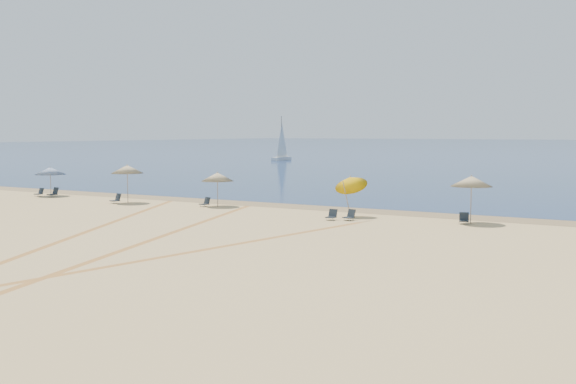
{
  "coord_description": "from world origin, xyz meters",
  "views": [
    {
      "loc": [
        19.73,
        -14.37,
        4.8
      ],
      "look_at": [
        0.0,
        20.0,
        1.3
      ],
      "focal_mm": 42.65,
      "sensor_mm": 36.0,
      "label": 1
    }
  ],
  "objects_px": {
    "umbrella_4": "(471,181)",
    "chair_5": "(350,215)",
    "chair_0": "(40,193)",
    "chair_4": "(332,215)",
    "sailboat_1": "(282,147)",
    "chair_3": "(206,202)",
    "chair_1": "(54,193)",
    "umbrella_3": "(350,182)",
    "chair_6": "(464,219)",
    "chair_2": "(116,199)",
    "umbrella_1": "(127,169)",
    "umbrella_2": "(217,177)",
    "umbrella_0": "(50,171)"
  },
  "relations": [
    {
      "from": "umbrella_4",
      "to": "chair_5",
      "type": "bearing_deg",
      "value": -160.74
    },
    {
      "from": "umbrella_4",
      "to": "chair_0",
      "type": "distance_m",
      "value": 32.09
    },
    {
      "from": "chair_4",
      "to": "sailboat_1",
      "type": "bearing_deg",
      "value": 124.12
    },
    {
      "from": "chair_0",
      "to": "chair_3",
      "type": "xyz_separation_m",
      "value": [
        15.07,
        0.42,
        -0.0
      ]
    },
    {
      "from": "chair_0",
      "to": "chair_1",
      "type": "distance_m",
      "value": 1.46
    },
    {
      "from": "umbrella_3",
      "to": "chair_6",
      "type": "bearing_deg",
      "value": 2.09
    },
    {
      "from": "chair_1",
      "to": "chair_2",
      "type": "distance_m",
      "value": 7.22
    },
    {
      "from": "chair_5",
      "to": "umbrella_4",
      "type": "bearing_deg",
      "value": 35.73
    },
    {
      "from": "umbrella_1",
      "to": "chair_0",
      "type": "relative_size",
      "value": 4.16
    },
    {
      "from": "chair_3",
      "to": "chair_6",
      "type": "xyz_separation_m",
      "value": [
        16.71,
        0.05,
        -0.0
      ]
    },
    {
      "from": "chair_0",
      "to": "chair_5",
      "type": "height_order",
      "value": "chair_0"
    },
    {
      "from": "umbrella_1",
      "to": "umbrella_2",
      "type": "height_order",
      "value": "umbrella_1"
    },
    {
      "from": "umbrella_1",
      "to": "umbrella_3",
      "type": "xyz_separation_m",
      "value": [
        16.24,
        0.58,
        -0.28
      ]
    },
    {
      "from": "umbrella_2",
      "to": "chair_2",
      "type": "distance_m",
      "value": 7.46
    },
    {
      "from": "umbrella_1",
      "to": "umbrella_4",
      "type": "relative_size",
      "value": 1.02
    },
    {
      "from": "chair_4",
      "to": "sailboat_1",
      "type": "relative_size",
      "value": 0.08
    },
    {
      "from": "chair_1",
      "to": "chair_2",
      "type": "relative_size",
      "value": 1.03
    },
    {
      "from": "umbrella_1",
      "to": "chair_5",
      "type": "bearing_deg",
      "value": -2.98
    },
    {
      "from": "chair_1",
      "to": "chair_5",
      "type": "relative_size",
      "value": 1.11
    },
    {
      "from": "umbrella_0",
      "to": "chair_4",
      "type": "distance_m",
      "value": 24.59
    },
    {
      "from": "umbrella_2",
      "to": "chair_6",
      "type": "bearing_deg",
      "value": -1.6
    },
    {
      "from": "chair_1",
      "to": "chair_0",
      "type": "bearing_deg",
      "value": -167.93
    },
    {
      "from": "chair_3",
      "to": "chair_4",
      "type": "xyz_separation_m",
      "value": [
        10.03,
        -2.0,
        -0.0
      ]
    },
    {
      "from": "umbrella_4",
      "to": "chair_1",
      "type": "xyz_separation_m",
      "value": [
        -30.56,
        -0.82,
        -1.9
      ]
    },
    {
      "from": "chair_2",
      "to": "chair_3",
      "type": "xyz_separation_m",
      "value": [
        6.45,
        1.34,
        -0.02
      ]
    },
    {
      "from": "umbrella_3",
      "to": "umbrella_4",
      "type": "bearing_deg",
      "value": 5.43
    },
    {
      "from": "umbrella_2",
      "to": "chair_3",
      "type": "distance_m",
      "value": 1.82
    },
    {
      "from": "chair_1",
      "to": "chair_5",
      "type": "xyz_separation_m",
      "value": [
        24.55,
        -1.28,
        -0.05
      ]
    },
    {
      "from": "umbrella_2",
      "to": "chair_1",
      "type": "bearing_deg",
      "value": -176.49
    },
    {
      "from": "umbrella_3",
      "to": "umbrella_0",
      "type": "bearing_deg",
      "value": 179.42
    },
    {
      "from": "chair_0",
      "to": "chair_4",
      "type": "distance_m",
      "value": 25.15
    },
    {
      "from": "umbrella_2",
      "to": "chair_2",
      "type": "bearing_deg",
      "value": -165.34
    },
    {
      "from": "chair_5",
      "to": "chair_6",
      "type": "xyz_separation_m",
      "value": [
        5.77,
        1.7,
        -0.0
      ]
    },
    {
      "from": "umbrella_3",
      "to": "chair_5",
      "type": "relative_size",
      "value": 3.83
    },
    {
      "from": "chair_4",
      "to": "chair_5",
      "type": "height_order",
      "value": "chair_5"
    },
    {
      "from": "umbrella_0",
      "to": "chair_1",
      "type": "xyz_separation_m",
      "value": [
        0.81,
        -0.44,
        -1.57
      ]
    },
    {
      "from": "umbrella_3",
      "to": "chair_0",
      "type": "xyz_separation_m",
      "value": [
        -25.35,
        -0.24,
        -1.73
      ]
    },
    {
      "from": "umbrella_2",
      "to": "chair_1",
      "type": "distance_m",
      "value": 14.32
    },
    {
      "from": "umbrella_0",
      "to": "umbrella_2",
      "type": "bearing_deg",
      "value": 1.66
    },
    {
      "from": "chair_0",
      "to": "chair_3",
      "type": "height_order",
      "value": "chair_0"
    },
    {
      "from": "umbrella_1",
      "to": "chair_4",
      "type": "xyz_separation_m",
      "value": [
        15.98,
        -1.23,
        -2.02
      ]
    },
    {
      "from": "chair_5",
      "to": "umbrella_0",
      "type": "bearing_deg",
      "value": -167.39
    },
    {
      "from": "umbrella_4",
      "to": "chair_4",
      "type": "xyz_separation_m",
      "value": [
        -6.92,
        -2.45,
        -1.96
      ]
    },
    {
      "from": "umbrella_0",
      "to": "umbrella_4",
      "type": "bearing_deg",
      "value": 0.7
    },
    {
      "from": "umbrella_4",
      "to": "chair_1",
      "type": "bearing_deg",
      "value": -178.47
    },
    {
      "from": "chair_2",
      "to": "chair_3",
      "type": "bearing_deg",
      "value": 27.63
    },
    {
      "from": "umbrella_0",
      "to": "chair_6",
      "type": "relative_size",
      "value": 3.3
    },
    {
      "from": "chair_0",
      "to": "umbrella_1",
      "type": "bearing_deg",
      "value": 3.33
    },
    {
      "from": "chair_1",
      "to": "chair_6",
      "type": "height_order",
      "value": "chair_1"
    },
    {
      "from": "umbrella_0",
      "to": "chair_6",
      "type": "bearing_deg",
      "value": -0.03
    }
  ]
}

